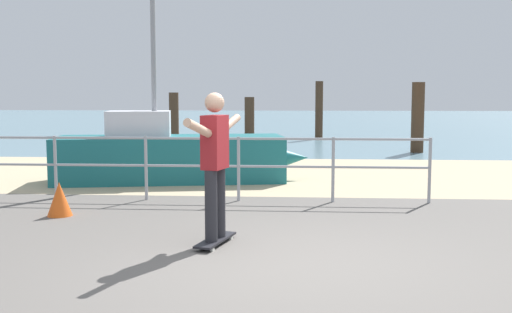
{
  "coord_description": "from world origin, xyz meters",
  "views": [
    {
      "loc": [
        0.16,
        -5.82,
        1.7
      ],
      "look_at": [
        -0.38,
        2.0,
        0.9
      ],
      "focal_mm": 42.0,
      "sensor_mm": 36.0,
      "label": 1
    }
  ],
  "objects_px": {
    "skateboard": "(216,240)",
    "traffic_cone": "(60,200)",
    "sailboat": "(179,156)",
    "skateboarder": "(215,157)"
  },
  "relations": [
    {
      "from": "skateboarder",
      "to": "sailboat",
      "type": "bearing_deg",
      "value": 105.76
    },
    {
      "from": "skateboard",
      "to": "skateboarder",
      "type": "xyz_separation_m",
      "value": [
        0.0,
        -0.0,
        0.95
      ]
    },
    {
      "from": "skateboard",
      "to": "skateboarder",
      "type": "distance_m",
      "value": 0.95
    },
    {
      "from": "skateboarder",
      "to": "traffic_cone",
      "type": "relative_size",
      "value": 3.3
    },
    {
      "from": "skateboard",
      "to": "traffic_cone",
      "type": "relative_size",
      "value": 1.65
    },
    {
      "from": "skateboard",
      "to": "skateboarder",
      "type": "relative_size",
      "value": 0.5
    },
    {
      "from": "sailboat",
      "to": "skateboard",
      "type": "relative_size",
      "value": 6.14
    },
    {
      "from": "sailboat",
      "to": "traffic_cone",
      "type": "bearing_deg",
      "value": -105.64
    },
    {
      "from": "sailboat",
      "to": "skateboarder",
      "type": "distance_m",
      "value": 5.2
    },
    {
      "from": "skateboard",
      "to": "skateboarder",
      "type": "height_order",
      "value": "skateboarder"
    }
  ]
}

